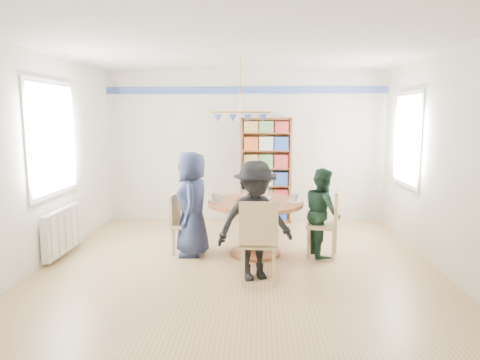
# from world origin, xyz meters

# --- Properties ---
(ground) EXTENTS (5.00, 5.00, 0.00)m
(ground) POSITION_xyz_m (0.00, 0.00, 0.00)
(ground) COLOR tan
(room_shell) EXTENTS (5.00, 5.00, 5.00)m
(room_shell) POSITION_xyz_m (-0.26, 0.87, 1.65)
(room_shell) COLOR white
(room_shell) RESTS_ON ground
(radiator) EXTENTS (0.12, 1.00, 0.60)m
(radiator) POSITION_xyz_m (-2.42, 0.30, 0.35)
(radiator) COLOR silver
(radiator) RESTS_ON ground
(dining_table) EXTENTS (1.30, 1.30, 0.75)m
(dining_table) POSITION_xyz_m (0.21, 0.47, 0.56)
(dining_table) COLOR brown
(dining_table) RESTS_ON ground
(chair_left) EXTENTS (0.42, 0.42, 0.84)m
(chair_left) POSITION_xyz_m (-0.81, 0.51, 0.46)
(chair_left) COLOR tan
(chair_left) RESTS_ON ground
(chair_right) EXTENTS (0.49, 0.49, 0.92)m
(chair_right) POSITION_xyz_m (1.19, 0.42, 0.50)
(chair_right) COLOR tan
(chair_right) RESTS_ON ground
(chair_far) EXTENTS (0.45, 0.45, 0.85)m
(chair_far) POSITION_xyz_m (0.19, 1.52, 0.47)
(chair_far) COLOR tan
(chair_far) RESTS_ON ground
(chair_near) EXTENTS (0.44, 0.44, 0.97)m
(chair_near) POSITION_xyz_m (0.25, -0.57, 0.54)
(chair_near) COLOR tan
(chair_near) RESTS_ON ground
(person_left) EXTENTS (0.52, 0.74, 1.42)m
(person_left) POSITION_xyz_m (-0.66, 0.43, 0.71)
(person_left) COLOR #1C233E
(person_left) RESTS_ON ground
(person_right) EXTENTS (0.55, 0.66, 1.21)m
(person_right) POSITION_xyz_m (1.12, 0.49, 0.60)
(person_right) COLOR #172F23
(person_right) RESTS_ON ground
(person_far) EXTENTS (0.47, 0.37, 1.14)m
(person_far) POSITION_xyz_m (0.26, 1.41, 0.57)
(person_far) COLOR gray
(person_far) RESTS_ON ground
(person_near) EXTENTS (1.02, 0.78, 1.39)m
(person_near) POSITION_xyz_m (0.21, -0.42, 0.70)
(person_near) COLOR black
(person_near) RESTS_ON ground
(bookshelf) EXTENTS (0.89, 0.27, 1.87)m
(bookshelf) POSITION_xyz_m (0.38, 2.34, 0.92)
(bookshelf) COLOR brown
(bookshelf) RESTS_ON ground
(tableware) EXTENTS (1.27, 1.27, 0.34)m
(tableware) POSITION_xyz_m (0.18, 0.49, 0.82)
(tableware) COLOR white
(tableware) RESTS_ON dining_table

